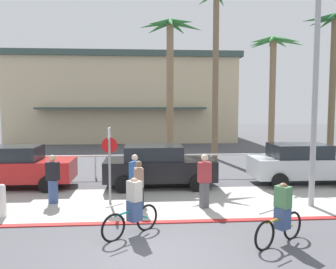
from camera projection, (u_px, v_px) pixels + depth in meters
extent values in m
plane|color=#4C4C51|center=(148.00, 171.00, 17.69)|extent=(80.00, 80.00, 0.00)
cube|color=#ADAAA0|center=(152.00, 203.00, 11.93)|extent=(44.00, 4.00, 0.02)
cube|color=maroon|center=(154.00, 222.00, 9.94)|extent=(44.00, 0.24, 0.03)
cube|color=beige|center=(125.00, 101.00, 34.93)|extent=(19.63, 11.63, 7.28)
cube|color=#384C47|center=(125.00, 61.00, 34.60)|extent=(20.23, 12.23, 0.50)
cube|color=#384C47|center=(122.00, 108.00, 28.71)|extent=(13.74, 1.20, 0.16)
cylinder|color=white|center=(149.00, 155.00, 16.11)|extent=(19.45, 0.08, 0.08)
cylinder|color=white|center=(41.00, 168.00, 15.79)|extent=(0.08, 0.08, 1.00)
cylinder|color=white|center=(95.00, 167.00, 15.97)|extent=(0.08, 0.08, 1.00)
cylinder|color=white|center=(149.00, 166.00, 16.16)|extent=(0.08, 0.08, 1.00)
cylinder|color=white|center=(201.00, 165.00, 16.34)|extent=(0.08, 0.08, 1.00)
cylinder|color=white|center=(253.00, 165.00, 16.52)|extent=(0.08, 0.08, 1.00)
cylinder|color=white|center=(303.00, 164.00, 16.71)|extent=(0.08, 0.08, 1.00)
cylinder|color=gray|center=(110.00, 171.00, 11.75)|extent=(0.08, 0.08, 2.20)
cube|color=white|center=(109.00, 133.00, 11.64)|extent=(0.04, 0.56, 0.36)
cylinder|color=red|center=(109.00, 145.00, 11.68)|extent=(0.52, 0.03, 0.52)
cylinder|color=white|center=(3.00, 203.00, 10.38)|extent=(0.20, 0.20, 0.85)
sphere|color=white|center=(2.00, 187.00, 10.34)|extent=(0.20, 0.20, 0.20)
cylinder|color=#9EA0A5|center=(315.00, 91.00, 11.22)|extent=(0.18, 0.18, 7.50)
cylinder|color=#846B4C|center=(170.00, 96.00, 18.16)|extent=(0.36, 0.36, 7.52)
cone|color=#2D6B33|center=(186.00, 26.00, 17.92)|extent=(1.74, 0.32, 0.75)
cone|color=#2D6B33|center=(178.00, 28.00, 18.31)|extent=(1.16, 1.16, 0.77)
cone|color=#2D6B33|center=(169.00, 29.00, 18.64)|extent=(0.32, 1.67, 0.74)
cone|color=#2D6B33|center=(159.00, 28.00, 18.37)|extent=(1.40, 1.40, 0.73)
cone|color=#2D6B33|center=(155.00, 25.00, 17.79)|extent=(1.62, 0.32, 0.67)
cone|color=#2D6B33|center=(160.00, 23.00, 17.25)|extent=(1.41, 1.41, 0.71)
cone|color=#2D6B33|center=(171.00, 23.00, 17.21)|extent=(0.32, 1.42, 0.76)
cone|color=#2D6B33|center=(182.00, 22.00, 17.37)|extent=(1.31, 1.31, 0.57)
cylinder|color=#756047|center=(215.00, 77.00, 21.12)|extent=(0.36, 0.36, 9.90)
cone|color=#387F3D|center=(220.00, 0.00, 21.42)|extent=(1.11, 1.60, 0.76)
cylinder|color=#846B4C|center=(272.00, 101.00, 20.31)|extent=(0.36, 0.36, 7.07)
cone|color=#387F3D|center=(289.00, 42.00, 20.08)|extent=(1.87, 0.32, 0.70)
cone|color=#387F3D|center=(280.00, 43.00, 20.57)|extent=(1.47, 1.30, 0.65)
cone|color=#387F3D|center=(271.00, 43.00, 20.73)|extent=(0.58, 1.55, 0.58)
cone|color=#387F3D|center=(261.00, 44.00, 20.74)|extent=(1.19, 1.75, 0.67)
cone|color=#387F3D|center=(261.00, 42.00, 20.20)|extent=(1.49, 0.80, 0.71)
cone|color=#387F3D|center=(262.00, 40.00, 19.68)|extent=(1.73, 0.89, 0.67)
cone|color=#387F3D|center=(271.00, 40.00, 19.37)|extent=(1.04, 1.48, 0.72)
cone|color=#387F3D|center=(280.00, 39.00, 19.41)|extent=(0.54, 1.35, 0.57)
cone|color=#387F3D|center=(287.00, 40.00, 19.58)|extent=(1.40, 1.25, 0.66)
cylinder|color=brown|center=(332.00, 91.00, 19.26)|extent=(0.36, 0.36, 8.07)
cone|color=#235B2D|center=(327.00, 23.00, 19.80)|extent=(0.32, 1.82, 0.65)
cone|color=#235B2D|center=(321.00, 21.00, 19.39)|extent=(1.28, 1.28, 0.67)
cone|color=#235B2D|center=(318.00, 19.00, 18.86)|extent=(1.92, 0.32, 0.66)
cone|color=#235B2D|center=(331.00, 17.00, 18.42)|extent=(1.24, 1.24, 0.71)
cube|color=red|center=(17.00, 170.00, 13.97)|extent=(4.40, 1.80, 0.80)
cube|color=#1E2328|center=(10.00, 153.00, 13.89)|extent=(2.29, 1.58, 0.56)
cylinder|color=black|center=(59.00, 175.00, 15.00)|extent=(0.66, 0.22, 0.66)
cylinder|color=black|center=(48.00, 184.00, 13.22)|extent=(0.66, 0.22, 0.66)
cube|color=black|center=(160.00, 169.00, 14.15)|extent=(4.40, 1.80, 0.80)
cube|color=#1E2328|center=(154.00, 153.00, 14.07)|extent=(2.29, 1.58, 0.56)
cylinder|color=black|center=(191.00, 174.00, 15.18)|extent=(0.66, 0.22, 0.66)
cylinder|color=black|center=(198.00, 183.00, 13.39)|extent=(0.66, 0.22, 0.66)
cylinder|color=black|center=(126.00, 175.00, 14.97)|extent=(0.66, 0.22, 0.66)
cylinder|color=black|center=(124.00, 185.00, 13.18)|extent=(0.66, 0.22, 0.66)
cube|color=#B2B7BC|center=(304.00, 167.00, 14.72)|extent=(4.40, 1.80, 0.80)
cube|color=#1E2328|center=(299.00, 151.00, 14.64)|extent=(2.29, 1.58, 0.56)
cylinder|color=black|center=(325.00, 172.00, 15.76)|extent=(0.66, 0.22, 0.66)
cylinder|color=black|center=(264.00, 172.00, 15.54)|extent=(0.66, 0.22, 0.66)
cylinder|color=black|center=(280.00, 181.00, 13.75)|extent=(0.66, 0.22, 0.66)
torus|color=black|center=(113.00, 228.00, 8.59)|extent=(0.58, 0.52, 0.72)
torus|color=black|center=(147.00, 218.00, 9.36)|extent=(0.58, 0.52, 0.72)
cylinder|color=#197F7A|center=(137.00, 215.00, 9.11)|extent=(0.56, 0.49, 0.35)
cylinder|color=#197F7A|center=(121.00, 214.00, 8.73)|extent=(0.32, 0.29, 0.07)
cylinder|color=#197F7A|center=(134.00, 213.00, 9.04)|extent=(0.05, 0.05, 0.44)
cylinder|color=silver|center=(115.00, 205.00, 8.58)|extent=(0.40, 0.35, 0.04)
cube|color=#384C7A|center=(134.00, 211.00, 9.04)|extent=(0.43, 0.42, 0.52)
cube|color=#B7B2A8|center=(134.00, 191.00, 8.99)|extent=(0.42, 0.43, 0.52)
sphere|color=#9E7556|center=(134.00, 182.00, 8.97)|extent=(0.22, 0.22, 0.22)
torus|color=black|center=(265.00, 236.00, 8.07)|extent=(0.63, 0.45, 0.72)
torus|color=black|center=(292.00, 226.00, 8.74)|extent=(0.63, 0.45, 0.72)
cylinder|color=gold|center=(285.00, 223.00, 8.53)|extent=(0.60, 0.42, 0.35)
cylinder|color=gold|center=(271.00, 221.00, 8.20)|extent=(0.35, 0.25, 0.07)
cylinder|color=gold|center=(282.00, 220.00, 8.46)|extent=(0.05, 0.05, 0.44)
cylinder|color=silver|center=(267.00, 212.00, 8.06)|extent=(0.44, 0.30, 0.04)
cube|color=#384C7A|center=(282.00, 218.00, 8.46)|extent=(0.42, 0.41, 0.52)
cube|color=#4C7F51|center=(283.00, 197.00, 8.41)|extent=(0.40, 0.43, 0.52)
sphere|color=brown|center=(283.00, 187.00, 8.39)|extent=(0.22, 0.22, 0.22)
cylinder|color=#384C7A|center=(53.00, 192.00, 11.86)|extent=(0.39, 0.39, 0.79)
cube|color=black|center=(53.00, 171.00, 11.80)|extent=(0.45, 0.36, 0.61)
sphere|color=#D6A884|center=(52.00, 158.00, 11.76)|extent=(0.22, 0.22, 0.22)
cylinder|color=#4C4C51|center=(204.00, 195.00, 11.33)|extent=(0.37, 0.37, 0.84)
cube|color=#A33338|center=(204.00, 172.00, 11.27)|extent=(0.44, 0.32, 0.65)
sphere|color=beige|center=(205.00, 158.00, 11.22)|extent=(0.23, 0.23, 0.23)
cylinder|color=#232326|center=(135.00, 191.00, 12.02)|extent=(0.42, 0.42, 0.79)
cube|color=#2D5699|center=(135.00, 170.00, 11.96)|extent=(0.40, 0.47, 0.61)
sphere|color=beige|center=(135.00, 158.00, 11.92)|extent=(0.22, 0.22, 0.22)
cylinder|color=#232326|center=(139.00, 198.00, 11.17)|extent=(0.36, 0.36, 0.75)
cube|color=#93705B|center=(139.00, 177.00, 11.12)|extent=(0.32, 0.43, 0.58)
sphere|color=brown|center=(139.00, 164.00, 11.08)|extent=(0.21, 0.21, 0.21)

